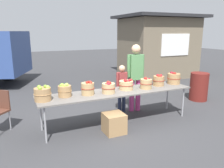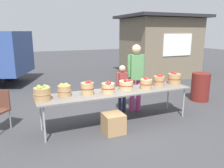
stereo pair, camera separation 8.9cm
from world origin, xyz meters
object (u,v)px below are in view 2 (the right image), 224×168
(child_customer, at_px, (122,85))
(produce_crate, at_px, (113,123))
(apple_basket_red_0, at_px, (87,88))
(trash_barrel, at_px, (200,87))
(apple_basket_red_2, at_px, (126,85))
(apple_basket_red_3, at_px, (146,84))
(market_table, at_px, (117,93))
(apple_basket_red_4, at_px, (159,80))
(apple_basket_red_5, at_px, (174,78))
(apple_basket_green_1, at_px, (64,90))
(apple_basket_red_1, at_px, (108,88))
(apple_basket_green_0, at_px, (42,94))
(vendor_adult, at_px, (136,73))

(child_customer, relative_size, produce_crate, 2.99)
(apple_basket_red_0, xyz_separation_m, trash_barrel, (3.69, 0.54, -0.47))
(apple_basket_red_2, bearing_deg, apple_basket_red_3, -14.17)
(market_table, xyz_separation_m, apple_basket_red_4, (1.15, 0.06, 0.16))
(apple_basket_red_5, bearing_deg, child_customer, 156.44)
(market_table, height_order, apple_basket_green_1, apple_basket_green_1)
(apple_basket_red_3, bearing_deg, apple_basket_red_1, 179.59)
(apple_basket_red_4, relative_size, trash_barrel, 0.34)
(market_table, relative_size, trash_barrel, 4.18)
(apple_basket_green_0, xyz_separation_m, apple_basket_red_5, (3.22, 0.09, 0.01))
(apple_basket_green_0, distance_m, apple_basket_red_2, 1.85)
(child_customer, xyz_separation_m, trash_barrel, (2.60, -0.04, -0.30))
(apple_basket_red_3, distance_m, vendor_adult, 0.64)
(apple_basket_green_0, xyz_separation_m, apple_basket_red_2, (1.85, 0.07, -0.02))
(apple_basket_red_3, height_order, apple_basket_red_4, apple_basket_red_4)
(market_table, bearing_deg, apple_basket_green_0, -179.31)
(apple_basket_red_5, distance_m, vendor_adult, 0.98)
(produce_crate, bearing_deg, market_table, 56.05)
(apple_basket_red_4, height_order, trash_barrel, apple_basket_red_4)
(vendor_adult, bearing_deg, produce_crate, 52.21)
(apple_basket_green_1, xyz_separation_m, apple_basket_red_1, (0.91, -0.13, -0.01))
(apple_basket_red_0, height_order, produce_crate, apple_basket_red_0)
(apple_basket_green_1, height_order, apple_basket_red_5, apple_basket_red_5)
(apple_basket_red_3, relative_size, vendor_adult, 0.17)
(child_customer, bearing_deg, apple_basket_red_0, 23.18)
(market_table, relative_size, apple_basket_green_0, 10.43)
(apple_basket_green_1, relative_size, vendor_adult, 0.17)
(child_customer, bearing_deg, apple_basket_red_4, 139.06)
(apple_basket_green_0, height_order, child_customer, child_customer)
(market_table, relative_size, produce_crate, 8.53)
(apple_basket_green_1, bearing_deg, vendor_adult, 13.78)
(apple_basket_red_5, bearing_deg, apple_basket_red_1, -176.11)
(apple_basket_green_0, relative_size, apple_basket_red_2, 0.99)
(apple_basket_red_3, height_order, produce_crate, apple_basket_red_3)
(trash_barrel, bearing_deg, apple_basket_red_4, -165.13)
(market_table, relative_size, child_customer, 2.86)
(apple_basket_green_0, relative_size, child_customer, 0.27)
(apple_basket_red_3, height_order, child_customer, child_customer)
(market_table, distance_m, apple_basket_red_0, 0.71)
(apple_basket_red_0, distance_m, produce_crate, 0.91)
(market_table, xyz_separation_m, child_customer, (0.41, 0.60, 0.00))
(apple_basket_red_4, bearing_deg, apple_basket_green_1, 179.60)
(apple_basket_red_2, xyz_separation_m, apple_basket_red_3, (0.46, -0.12, 0.01))
(apple_basket_red_0, height_order, child_customer, child_customer)
(apple_basket_green_1, bearing_deg, apple_basket_red_0, -7.81)
(apple_basket_red_2, relative_size, child_customer, 0.28)
(apple_basket_green_0, height_order, apple_basket_red_0, apple_basket_green_0)
(market_table, xyz_separation_m, trash_barrel, (3.01, 0.56, -0.30))
(trash_barrel, bearing_deg, apple_basket_green_0, -172.86)
(apple_basket_green_0, xyz_separation_m, apple_basket_red_3, (2.30, -0.04, -0.01))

